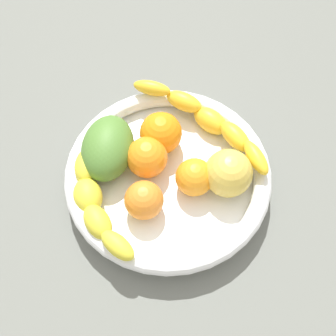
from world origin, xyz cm
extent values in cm
cube|color=slate|center=(0.00, 0.00, 1.50)|extent=(120.00, 120.00, 3.00)
cylinder|color=white|center=(0.00, 0.00, 4.07)|extent=(29.36, 29.36, 2.14)
torus|color=white|center=(0.00, 0.00, 6.48)|extent=(31.24, 31.24, 2.69)
ellipsoid|color=yellow|center=(7.11, 10.21, 8.49)|extent=(6.25, 5.12, 2.72)
ellipsoid|color=yellow|center=(2.73, 11.87, 7.86)|extent=(6.25, 4.57, 3.45)
ellipsoid|color=yellow|center=(-1.94, 12.19, 7.23)|extent=(5.95, 4.61, 4.18)
ellipsoid|color=yellow|center=(-6.50, 11.14, 7.86)|extent=(6.51, 5.27, 3.45)
ellipsoid|color=yellow|center=(-10.57, 8.81, 8.49)|extent=(6.11, 5.63, 2.72)
ellipsoid|color=yellow|center=(-1.25, -12.90, 9.31)|extent=(6.56, 3.65, 2.33)
ellipsoid|color=yellow|center=(3.61, -11.19, 8.12)|extent=(6.87, 5.36, 2.96)
ellipsoid|color=yellow|center=(7.97, -8.44, 6.93)|extent=(7.08, 6.67, 3.58)
ellipsoid|color=yellow|center=(11.61, -4.79, 8.12)|extent=(6.17, 6.69, 2.96)
ellipsoid|color=yellow|center=(14.34, -0.42, 9.31)|extent=(4.77, 6.60, 2.33)
sphere|color=orange|center=(2.29, 2.78, 8.27)|extent=(6.26, 6.26, 6.26)
sphere|color=orange|center=(-4.44, 4.30, 7.98)|extent=(5.69, 5.69, 5.69)
sphere|color=orange|center=(6.08, -0.01, 8.43)|extent=(6.58, 6.58, 6.58)
sphere|color=orange|center=(-2.13, -3.55, 7.97)|extent=(5.67, 5.67, 5.67)
sphere|color=#E0C04C|center=(-2.75, -8.40, 8.70)|extent=(7.13, 7.13, 7.13)
ellipsoid|color=#4E7D31|center=(4.89, 8.35, 8.47)|extent=(12.98, 10.85, 6.67)
camera|label=1|loc=(-29.71, 5.49, 62.89)|focal=45.28mm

